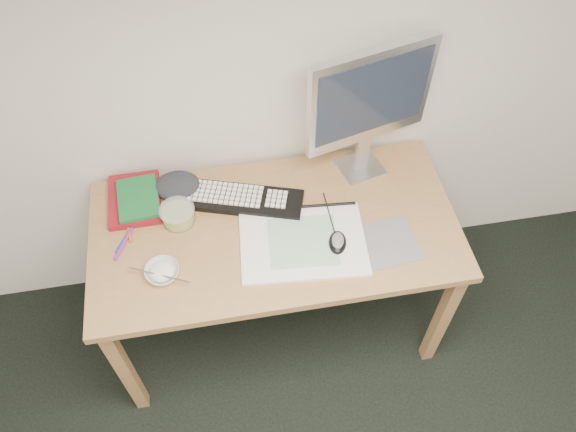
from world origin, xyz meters
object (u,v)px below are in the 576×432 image
object	(u,v)px
keyboard	(244,200)
rice_bowl	(163,272)
sketchpad	(303,242)
monitor	(370,100)
desk	(275,240)

from	to	relation	value
keyboard	rice_bowl	xyz separation A→B (m)	(-0.33, -0.28, 0.01)
keyboard	sketchpad	bearing A→B (deg)	-33.41
rice_bowl	keyboard	bearing A→B (deg)	40.90
monitor	rice_bowl	size ratio (longest dim) A/B	4.67
keyboard	monitor	distance (m)	0.61
desk	rice_bowl	xyz separation A→B (m)	(-0.43, -0.14, 0.10)
monitor	rice_bowl	world-z (taller)	monitor
sketchpad	monitor	size ratio (longest dim) A/B	0.80
sketchpad	rice_bowl	xyz separation A→B (m)	(-0.52, -0.05, 0.01)
sketchpad	keyboard	size ratio (longest dim) A/B	1.02
rice_bowl	desk	bearing A→B (deg)	18.39
sketchpad	monitor	bearing A→B (deg)	52.39
monitor	rice_bowl	xyz separation A→B (m)	(-0.82, -0.38, -0.34)
desk	rice_bowl	size ratio (longest dim) A/B	11.28
monitor	desk	bearing A→B (deg)	-163.08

